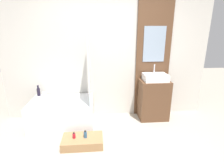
# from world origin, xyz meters

# --- Properties ---
(ground_plane) EXTENTS (12.00, 12.00, 0.00)m
(ground_plane) POSITION_xyz_m (0.00, 0.00, 0.00)
(ground_plane) COLOR #A39989
(wall_tiled_back) EXTENTS (4.20, 0.06, 2.60)m
(wall_tiled_back) POSITION_xyz_m (0.00, 1.58, 1.30)
(wall_tiled_back) COLOR beige
(wall_tiled_back) RESTS_ON ground_plane
(wall_wood_accent) EXTENTS (0.71, 0.04, 2.60)m
(wall_wood_accent) POSITION_xyz_m (0.95, 1.53, 1.31)
(wall_wood_accent) COLOR brown
(wall_wood_accent) RESTS_ON ground_plane
(bathtub) EXTENTS (1.16, 0.77, 0.53)m
(bathtub) POSITION_xyz_m (-0.89, 1.15, 0.26)
(bathtub) COLOR white
(bathtub) RESTS_ON ground_plane
(glass_shower_screen) EXTENTS (0.01, 0.61, 1.21)m
(glass_shower_screen) POSITION_xyz_m (-0.34, 1.09, 1.13)
(glass_shower_screen) COLOR silver
(glass_shower_screen) RESTS_ON bathtub
(wooden_step_bench) EXTENTS (0.66, 0.37, 0.14)m
(wooden_step_bench) POSITION_xyz_m (-0.47, 0.49, 0.07)
(wooden_step_bench) COLOR #997047
(wooden_step_bench) RESTS_ON ground_plane
(vanity_cabinet) EXTENTS (0.59, 0.41, 0.83)m
(vanity_cabinet) POSITION_xyz_m (0.95, 1.30, 0.41)
(vanity_cabinet) COLOR brown
(vanity_cabinet) RESTS_ON ground_plane
(sink) EXTENTS (0.47, 0.36, 0.31)m
(sink) POSITION_xyz_m (0.95, 1.31, 0.90)
(sink) COLOR white
(sink) RESTS_ON vanity_cabinet
(vase_tall_dark) EXTENTS (0.06, 0.06, 0.22)m
(vase_tall_dark) POSITION_xyz_m (-1.39, 1.45, 0.62)
(vase_tall_dark) COLOR black
(vase_tall_dark) RESTS_ON bathtub
(vase_round_light) EXTENTS (0.09, 0.09, 0.09)m
(vase_round_light) POSITION_xyz_m (-1.28, 1.43, 0.57)
(vase_round_light) COLOR silver
(vase_round_light) RESTS_ON bathtub
(bottle_soap_primary) EXTENTS (0.05, 0.05, 0.10)m
(bottle_soap_primary) POSITION_xyz_m (-0.60, 0.49, 0.19)
(bottle_soap_primary) COLOR #B21928
(bottle_soap_primary) RESTS_ON wooden_step_bench
(bottle_soap_secondary) EXTENTS (0.05, 0.05, 0.12)m
(bottle_soap_secondary) POSITION_xyz_m (-0.42, 0.49, 0.20)
(bottle_soap_secondary) COLOR #2D567A
(bottle_soap_secondary) RESTS_ON wooden_step_bench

